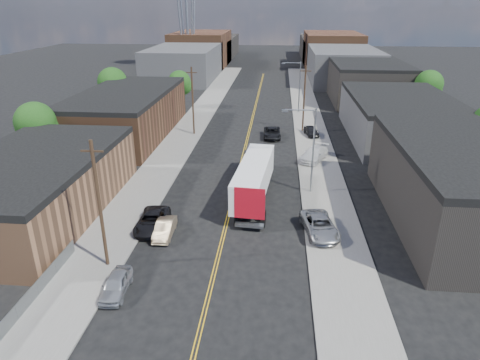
% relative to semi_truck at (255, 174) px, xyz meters
% --- Properties ---
extents(ground, '(260.00, 260.00, 0.00)m').
position_rel_semi_truck_xyz_m(ground, '(-2.16, 36.02, -2.32)').
color(ground, black).
rests_on(ground, ground).
extents(centerline, '(0.32, 120.00, 0.01)m').
position_rel_semi_truck_xyz_m(centerline, '(-2.16, 21.02, -2.32)').
color(centerline, gold).
rests_on(centerline, ground).
extents(sidewalk_left, '(5.00, 140.00, 0.15)m').
position_rel_semi_truck_xyz_m(sidewalk_left, '(-11.66, 21.02, -2.25)').
color(sidewalk_left, slate).
rests_on(sidewalk_left, ground).
extents(sidewalk_right, '(5.00, 140.00, 0.15)m').
position_rel_semi_truck_xyz_m(sidewalk_right, '(7.34, 21.02, -2.25)').
color(sidewalk_right, slate).
rests_on(sidewalk_right, ground).
extents(warehouse_tan, '(12.00, 22.00, 5.60)m').
position_rel_semi_truck_xyz_m(warehouse_tan, '(-20.16, -5.98, 0.48)').
color(warehouse_tan, brown).
rests_on(warehouse_tan, ground).
extents(warehouse_brown, '(12.00, 26.00, 6.60)m').
position_rel_semi_truck_xyz_m(warehouse_brown, '(-20.16, 20.02, 0.98)').
color(warehouse_brown, '#543521').
rests_on(warehouse_brown, ground).
extents(industrial_right_a, '(14.00, 22.00, 7.10)m').
position_rel_semi_truck_xyz_m(industrial_right_a, '(19.82, -3.98, 1.23)').
color(industrial_right_a, black).
rests_on(industrial_right_a, ground).
extents(industrial_right_b, '(14.00, 24.00, 6.10)m').
position_rel_semi_truck_xyz_m(industrial_right_b, '(19.84, 22.02, 0.73)').
color(industrial_right_b, '#363638').
rests_on(industrial_right_b, ground).
extents(industrial_right_c, '(14.00, 22.00, 7.60)m').
position_rel_semi_truck_xyz_m(industrial_right_c, '(19.84, 48.02, 1.48)').
color(industrial_right_c, black).
rests_on(industrial_right_c, ground).
extents(skyline_left_a, '(16.00, 30.00, 8.00)m').
position_rel_semi_truck_xyz_m(skyline_left_a, '(-22.16, 71.02, 1.68)').
color(skyline_left_a, '#363638').
rests_on(skyline_left_a, ground).
extents(skyline_right_a, '(16.00, 30.00, 8.00)m').
position_rel_semi_truck_xyz_m(skyline_right_a, '(17.84, 71.02, 1.68)').
color(skyline_right_a, '#363638').
rests_on(skyline_right_a, ground).
extents(skyline_left_b, '(16.00, 26.00, 10.00)m').
position_rel_semi_truck_xyz_m(skyline_left_b, '(-22.16, 96.02, 2.68)').
color(skyline_left_b, '#543521').
rests_on(skyline_left_b, ground).
extents(skyline_right_b, '(16.00, 26.00, 10.00)m').
position_rel_semi_truck_xyz_m(skyline_right_b, '(17.84, 96.02, 2.68)').
color(skyline_right_b, '#543521').
rests_on(skyline_right_b, ground).
extents(skyline_left_c, '(16.00, 40.00, 7.00)m').
position_rel_semi_truck_xyz_m(skyline_left_c, '(-22.16, 116.02, 1.18)').
color(skyline_left_c, black).
rests_on(skyline_left_c, ground).
extents(skyline_right_c, '(16.00, 40.00, 7.00)m').
position_rel_semi_truck_xyz_m(skyline_right_c, '(17.84, 116.02, 1.18)').
color(skyline_right_c, black).
rests_on(skyline_right_c, ground).
extents(streetlight_near, '(3.39, 0.25, 9.00)m').
position_rel_semi_truck_xyz_m(streetlight_near, '(5.43, 1.02, 3.01)').
color(streetlight_near, gray).
rests_on(streetlight_near, ground).
extents(streetlight_far, '(3.39, 0.25, 9.00)m').
position_rel_semi_truck_xyz_m(streetlight_far, '(5.43, 36.02, 3.01)').
color(streetlight_far, gray).
rests_on(streetlight_far, ground).
extents(utility_pole_left_near, '(1.60, 0.26, 10.00)m').
position_rel_semi_truck_xyz_m(utility_pole_left_near, '(-10.36, -13.98, 2.82)').
color(utility_pole_left_near, black).
rests_on(utility_pole_left_near, ground).
extents(utility_pole_left_far, '(1.60, 0.26, 10.00)m').
position_rel_semi_truck_xyz_m(utility_pole_left_far, '(-10.36, 21.02, 2.82)').
color(utility_pole_left_far, black).
rests_on(utility_pole_left_far, ground).
extents(utility_pole_right, '(1.60, 0.26, 10.00)m').
position_rel_semi_truck_xyz_m(utility_pole_right, '(6.04, 24.02, 2.82)').
color(utility_pole_right, black).
rests_on(utility_pole_right, ground).
extents(chainlink_fence, '(0.05, 16.00, 1.22)m').
position_rel_semi_truck_xyz_m(chainlink_fence, '(-13.66, -20.48, -1.66)').
color(chainlink_fence, slate).
rests_on(chainlink_fence, ground).
extents(tree_left_near, '(4.85, 4.76, 7.91)m').
position_rel_semi_truck_xyz_m(tree_left_near, '(-26.11, 6.02, 2.86)').
color(tree_left_near, black).
rests_on(tree_left_near, ground).
extents(tree_left_mid, '(5.10, 5.04, 8.37)m').
position_rel_semi_truck_xyz_m(tree_left_mid, '(-26.11, 31.02, 3.16)').
color(tree_left_mid, black).
rests_on(tree_left_mid, ground).
extents(tree_left_far, '(4.35, 4.20, 6.97)m').
position_rel_semi_truck_xyz_m(tree_left_far, '(-16.11, 38.02, 2.25)').
color(tree_left_far, black).
rests_on(tree_left_far, ground).
extents(tree_right_far, '(4.85, 4.76, 7.91)m').
position_rel_semi_truck_xyz_m(tree_right_far, '(27.89, 36.02, 2.86)').
color(tree_right_far, black).
rests_on(tree_right_far, ground).
extents(semi_truck, '(3.72, 15.76, 4.07)m').
position_rel_semi_truck_xyz_m(semi_truck, '(0.00, 0.00, 0.00)').
color(semi_truck, silver).
rests_on(semi_truck, ground).
extents(car_left_a, '(1.78, 4.04, 1.35)m').
position_rel_semi_truck_xyz_m(car_left_a, '(-8.51, -17.11, -1.64)').
color(car_left_a, '#B8BCBE').
rests_on(car_left_a, ground).
extents(car_left_b, '(1.52, 4.06, 1.33)m').
position_rel_semi_truck_xyz_m(car_left_b, '(-7.16, -9.12, -1.66)').
color(car_left_b, '#7F6C53').
rests_on(car_left_b, ground).
extents(car_left_c, '(2.64, 5.37, 1.47)m').
position_rel_semi_truck_xyz_m(car_left_c, '(-8.56, -7.98, -1.59)').
color(car_left_c, black).
rests_on(car_left_c, ground).
extents(car_right_lot_a, '(3.47, 5.84, 1.52)m').
position_rel_semi_truck_xyz_m(car_right_lot_a, '(6.04, -7.85, -1.41)').
color(car_right_lot_a, '#A1A3A6').
rests_on(car_right_lot_a, sidewalk_right).
extents(car_right_lot_b, '(4.36, 5.99, 1.61)m').
position_rel_semi_truck_xyz_m(car_right_lot_b, '(6.88, 10.80, -1.36)').
color(car_right_lot_b, silver).
rests_on(car_right_lot_b, sidewalk_right).
extents(car_right_lot_c, '(2.41, 4.30, 1.38)m').
position_rel_semi_truck_xyz_m(car_right_lot_c, '(7.22, 21.56, -1.48)').
color(car_right_lot_c, black).
rests_on(car_right_lot_c, sidewalk_right).
extents(car_ahead_truck, '(2.60, 5.36, 1.47)m').
position_rel_semi_truck_xyz_m(car_ahead_truck, '(1.43, 20.33, -1.59)').
color(car_ahead_truck, black).
rests_on(car_ahead_truck, ground).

